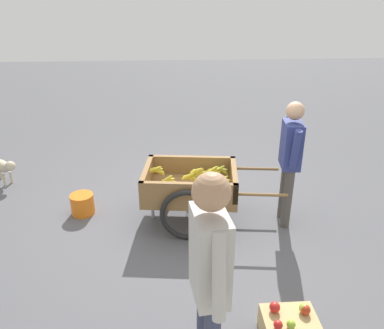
{
  "coord_description": "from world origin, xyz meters",
  "views": [
    {
      "loc": [
        0.28,
        4.09,
        2.61
      ],
      "look_at": [
        0.01,
        -0.01,
        0.75
      ],
      "focal_mm": 36.02,
      "sensor_mm": 36.0,
      "label": 1
    }
  ],
  "objects_px": {
    "vendor_person": "(290,154)",
    "bystander_person": "(209,271)",
    "dog": "(2,166)",
    "plastic_bucket": "(82,204)",
    "apple_crate": "(289,326)",
    "fruit_cart": "(191,188)"
  },
  "relations": [
    {
      "from": "vendor_person",
      "to": "bystander_person",
      "type": "xyz_separation_m",
      "value": [
        1.15,
        2.09,
        0.13
      ]
    },
    {
      "from": "dog",
      "to": "bystander_person",
      "type": "bearing_deg",
      "value": 128.36
    },
    {
      "from": "plastic_bucket",
      "to": "apple_crate",
      "type": "bearing_deg",
      "value": 134.77
    },
    {
      "from": "apple_crate",
      "to": "plastic_bucket",
      "type": "bearing_deg",
      "value": -45.23
    },
    {
      "from": "dog",
      "to": "vendor_person",
      "type": "bearing_deg",
      "value": 161.36
    },
    {
      "from": "bystander_person",
      "to": "plastic_bucket",
      "type": "bearing_deg",
      "value": -61.07
    },
    {
      "from": "fruit_cart",
      "to": "apple_crate",
      "type": "xyz_separation_m",
      "value": [
        -0.68,
        1.85,
        -0.32
      ]
    },
    {
      "from": "vendor_person",
      "to": "bystander_person",
      "type": "distance_m",
      "value": 2.39
    },
    {
      "from": "bystander_person",
      "to": "fruit_cart",
      "type": "bearing_deg",
      "value": -90.57
    },
    {
      "from": "fruit_cart",
      "to": "plastic_bucket",
      "type": "bearing_deg",
      "value": -9.06
    },
    {
      "from": "bystander_person",
      "to": "dog",
      "type": "bearing_deg",
      "value": -51.64
    },
    {
      "from": "vendor_person",
      "to": "apple_crate",
      "type": "relative_size",
      "value": 3.44
    },
    {
      "from": "fruit_cart",
      "to": "vendor_person",
      "type": "bearing_deg",
      "value": 173.55
    },
    {
      "from": "plastic_bucket",
      "to": "bystander_person",
      "type": "bearing_deg",
      "value": 118.93
    },
    {
      "from": "dog",
      "to": "plastic_bucket",
      "type": "bearing_deg",
      "value": 144.6
    },
    {
      "from": "fruit_cart",
      "to": "bystander_person",
      "type": "height_order",
      "value": "bystander_person"
    },
    {
      "from": "apple_crate",
      "to": "dog",
      "type": "bearing_deg",
      "value": -41.7
    },
    {
      "from": "fruit_cart",
      "to": "plastic_bucket",
      "type": "height_order",
      "value": "fruit_cart"
    },
    {
      "from": "dog",
      "to": "plastic_bucket",
      "type": "relative_size",
      "value": 1.92
    },
    {
      "from": "apple_crate",
      "to": "fruit_cart",
      "type": "bearing_deg",
      "value": -69.74
    },
    {
      "from": "plastic_bucket",
      "to": "apple_crate",
      "type": "height_order",
      "value": "apple_crate"
    },
    {
      "from": "fruit_cart",
      "to": "vendor_person",
      "type": "xyz_separation_m",
      "value": [
        -1.13,
        0.13,
        0.46
      ]
    }
  ]
}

